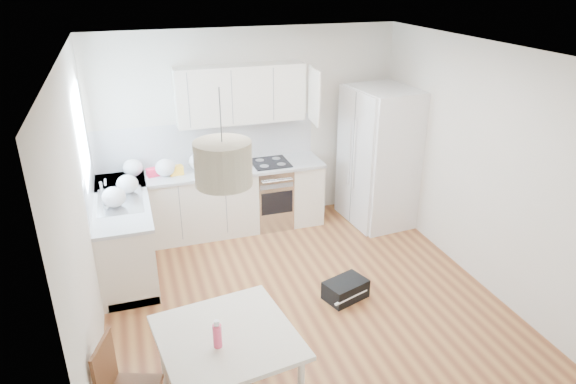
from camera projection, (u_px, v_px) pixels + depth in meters
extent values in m
plane|color=brown|center=(299.00, 294.00, 5.81)|extent=(4.20, 4.20, 0.00)
plane|color=white|center=(301.00, 50.00, 4.72)|extent=(4.20, 4.20, 0.00)
plane|color=beige|center=(250.00, 128.00, 7.09)|extent=(4.20, 0.00, 4.20)
plane|color=beige|center=(83.00, 212.00, 4.67)|extent=(0.00, 4.20, 4.20)
plane|color=beige|center=(473.00, 162.00, 5.86)|extent=(0.00, 4.20, 4.20)
cube|color=#BFE0F9|center=(82.00, 134.00, 5.51)|extent=(0.02, 1.00, 1.00)
cube|color=silver|center=(215.00, 202.00, 7.03)|extent=(3.00, 0.60, 0.88)
cube|color=silver|center=(125.00, 235.00, 6.17)|extent=(0.60, 1.80, 0.88)
cube|color=#B4B6B9|center=(213.00, 171.00, 6.84)|extent=(3.02, 0.64, 0.04)
cube|color=#B4B6B9|center=(120.00, 201.00, 5.98)|extent=(0.64, 1.82, 0.04)
cube|color=white|center=(208.00, 142.00, 6.97)|extent=(3.00, 0.01, 0.58)
cube|color=white|center=(89.00, 179.00, 5.77)|extent=(0.01, 1.80, 0.58)
cube|color=silver|center=(241.00, 94.00, 6.70)|extent=(1.70, 0.32, 0.75)
cube|color=beige|center=(227.00, 337.00, 3.96)|extent=(1.14, 1.14, 0.04)
cylinder|color=silver|center=(164.00, 360.00, 4.30)|extent=(0.05, 0.05, 0.76)
cylinder|color=silver|center=(258.00, 331.00, 4.64)|extent=(0.05, 0.05, 0.76)
cylinder|color=#E53F61|center=(217.00, 334.00, 3.79)|extent=(0.09, 0.09, 0.23)
cube|color=black|center=(346.00, 289.00, 5.71)|extent=(0.53, 0.43, 0.21)
cylinder|color=#B6AB8C|center=(223.00, 163.00, 3.48)|extent=(0.50, 0.50, 0.31)
ellipsoid|color=white|center=(133.00, 168.00, 6.58)|extent=(0.25, 0.21, 0.23)
ellipsoid|color=white|center=(165.00, 168.00, 6.58)|extent=(0.26, 0.22, 0.23)
ellipsoid|color=white|center=(199.00, 161.00, 6.77)|extent=(0.28, 0.24, 0.25)
ellipsoid|color=white|center=(127.00, 184.00, 6.09)|extent=(0.25, 0.21, 0.23)
ellipsoid|color=white|center=(114.00, 197.00, 5.74)|extent=(0.26, 0.22, 0.24)
cube|color=orange|center=(227.00, 163.00, 6.90)|extent=(0.18, 0.12, 0.12)
cube|color=yellow|center=(176.00, 170.00, 6.65)|extent=(0.18, 0.13, 0.12)
cube|color=red|center=(153.00, 172.00, 6.61)|extent=(0.17, 0.13, 0.11)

